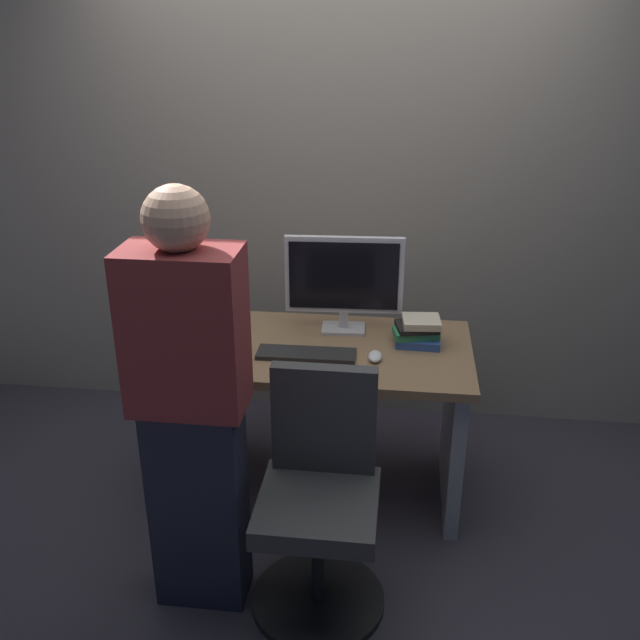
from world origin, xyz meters
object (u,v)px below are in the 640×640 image
mouse (375,356)px  person_at_desk (191,408)px  keyboard (306,354)px  cup_near_keyboard (236,342)px  desk (321,394)px  monitor (344,279)px  book_stack (418,332)px  office_chair (320,504)px

mouse → person_at_desk: bearing=-134.6°
keyboard → cup_near_keyboard: size_ratio=4.54×
desk → cup_near_keyboard: cup_near_keyboard is taller
monitor → cup_near_keyboard: size_ratio=5.71×
person_at_desk → mouse: (0.62, 0.63, -0.07)m
keyboard → mouse: size_ratio=4.30×
person_at_desk → book_stack: (0.80, 0.81, -0.03)m
desk → cup_near_keyboard: (-0.36, -0.10, 0.29)m
office_chair → cup_near_keyboard: (-0.44, 0.59, 0.37)m
mouse → cup_near_keyboard: (-0.61, 0.01, 0.03)m
book_stack → keyboard: bearing=-158.9°
mouse → book_stack: bearing=45.7°
book_stack → desk: bearing=-169.5°
desk → keyboard: 0.28m
monitor → mouse: monitor is taller
keyboard → mouse: bearing=-1.1°
keyboard → book_stack: book_stack is taller
desk → keyboard: keyboard is taller
monitor → book_stack: bearing=-17.2°
office_chair → person_at_desk: (-0.45, -0.05, 0.41)m
monitor → keyboard: monitor is taller
office_chair → book_stack: (0.35, 0.77, 0.39)m
office_chair → keyboard: bearing=102.6°
person_at_desk → book_stack: size_ratio=7.38×
person_at_desk → cup_near_keyboard: bearing=89.0°
cup_near_keyboard → book_stack: size_ratio=0.43×
desk → cup_near_keyboard: size_ratio=14.15×
desk → office_chair: 0.70m
monitor → book_stack: size_ratio=2.44×
person_at_desk → keyboard: bearing=62.9°
desk → keyboard: bearing=-116.4°
person_at_desk → cup_near_keyboard: size_ratio=17.30×
monitor → cup_near_keyboard: 0.57m
desk → mouse: mouse is taller
office_chair → mouse: bearing=73.9°
desk → cup_near_keyboard: bearing=-164.5°
mouse → cup_near_keyboard: bearing=179.4°
monitor → book_stack: monitor is taller
office_chair → monitor: (0.00, 0.88, 0.58)m
desk → book_stack: size_ratio=6.03×
desk → person_at_desk: person_at_desk is taller
mouse → keyboard: bearing=179.8°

